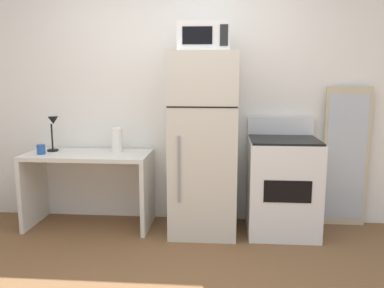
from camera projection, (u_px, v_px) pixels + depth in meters
name	position (u px, v px, depth m)	size (l,w,h in m)	color
wall_back_white	(181.00, 96.00, 4.11)	(5.00, 0.10, 2.60)	white
desk	(89.00, 175.00, 3.97)	(1.22, 0.56, 0.75)	silver
desk_lamp	(53.00, 128.00, 3.98)	(0.14, 0.12, 0.35)	black
paper_towel_roll	(117.00, 140.00, 3.99)	(0.11, 0.11, 0.24)	white
coffee_mug	(41.00, 149.00, 3.87)	(0.08, 0.08, 0.10)	#264C99
refrigerator	(204.00, 144.00, 3.79)	(0.63, 0.65, 1.72)	beige
microwave	(204.00, 37.00, 3.60)	(0.46, 0.35, 0.26)	silver
oven_range	(283.00, 185.00, 3.81)	(0.65, 0.61, 1.10)	white
leaning_mirror	(346.00, 157.00, 3.97)	(0.44, 0.03, 1.40)	#C6B793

